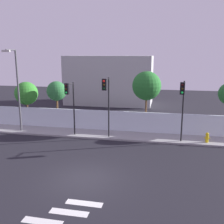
{
  "coord_description": "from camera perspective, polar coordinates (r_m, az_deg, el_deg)",
  "views": [
    {
      "loc": [
        4.25,
        -13.17,
        6.98
      ],
      "look_at": [
        0.31,
        6.5,
        2.53
      ],
      "focal_mm": 41.91,
      "sensor_mm": 36.0,
      "label": 1
    }
  ],
  "objects": [
    {
      "name": "fire_hydrant",
      "position": [
        22.02,
        20.03,
        -5.17
      ],
      "size": [
        0.44,
        0.26,
        0.8
      ],
      "color": "gold",
      "rests_on": "sidewalk"
    },
    {
      "name": "traffic_light_center",
      "position": [
        20.8,
        -1.22,
        3.68
      ],
      "size": [
        0.35,
        1.51,
        5.0
      ],
      "color": "black",
      "rests_on": "sidewalk"
    },
    {
      "name": "low_building_distant",
      "position": [
        37.63,
        -0.54,
        7.02
      ],
      "size": [
        12.03,
        6.0,
        6.76
      ],
      "primitive_type": "cube",
      "color": "#ABABAB",
      "rests_on": "ground"
    },
    {
      "name": "roadside_tree_leftmost",
      "position": [
        27.53,
        -18.19,
        3.87
      ],
      "size": [
        2.3,
        2.3,
        4.3
      ],
      "color": "brown",
      "rests_on": "ground"
    },
    {
      "name": "roadside_tree_midleft",
      "position": [
        26.05,
        -12.0,
        4.44
      ],
      "size": [
        1.9,
        1.9,
        4.43
      ],
      "color": "brown",
      "rests_on": "ground"
    },
    {
      "name": "street_lamp_curbside",
      "position": [
        24.29,
        -20.08,
        5.75
      ],
      "size": [
        0.85,
        2.33,
        7.22
      ],
      "color": "#4C4C51",
      "rests_on": "sidewalk"
    },
    {
      "name": "sidewalk",
      "position": [
        22.86,
        0.08,
        -5.07
      ],
      "size": [
        36.0,
        2.4,
        0.15
      ],
      "primitive_type": "cube",
      "color": "gray",
      "rests_on": "ground"
    },
    {
      "name": "perimeter_wall",
      "position": [
        23.81,
        0.69,
        -1.91
      ],
      "size": [
        36.0,
        0.18,
        1.8
      ],
      "primitive_type": "cube",
      "color": "silver",
      "rests_on": "sidewalk"
    },
    {
      "name": "traffic_light_left",
      "position": [
        21.86,
        -9.14,
        3.11
      ],
      "size": [
        0.46,
        1.2,
        4.55
      ],
      "color": "black",
      "rests_on": "sidewalk"
    },
    {
      "name": "traffic_light_right",
      "position": [
        20.47,
        15.14,
        2.75
      ],
      "size": [
        0.43,
        1.32,
        4.83
      ],
      "color": "black",
      "rests_on": "sidewalk"
    },
    {
      "name": "ground_plane",
      "position": [
        15.5,
        -6.03,
        -14.33
      ],
      "size": [
        80.0,
        80.0,
        0.0
      ],
      "primitive_type": "plane",
      "color": "black"
    },
    {
      "name": "roadside_tree_midright",
      "position": [
        23.91,
        7.56,
        5.66
      ],
      "size": [
        2.62,
        2.62,
        5.5
      ],
      "color": "brown",
      "rests_on": "ground"
    },
    {
      "name": "crosswalk_marking",
      "position": [
        12.33,
        -13.78,
        -22.35
      ],
      "size": [
        3.62,
        3.87,
        0.01
      ],
      "color": "silver",
      "rests_on": "ground"
    }
  ]
}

